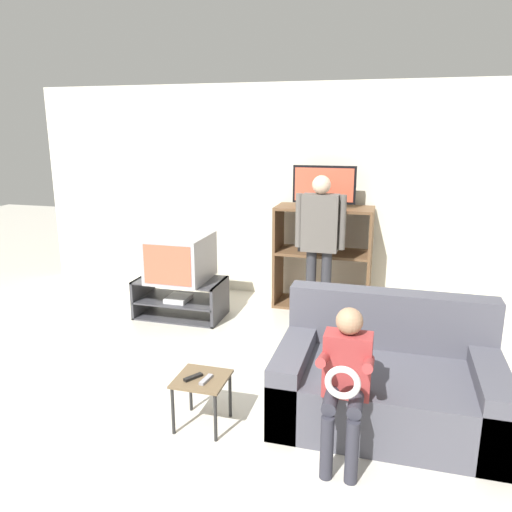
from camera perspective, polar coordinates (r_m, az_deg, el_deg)
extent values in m
plane|color=beige|center=(3.55, -11.97, -21.78)|extent=(18.00, 18.00, 0.00)
cube|color=silver|center=(6.21, 2.37, 7.22)|extent=(6.40, 0.06, 2.60)
cube|color=#38383D|center=(5.79, -8.50, -6.67)|extent=(0.97, 0.55, 0.02)
cube|color=#38383D|center=(5.73, -8.57, -4.93)|extent=(0.94, 0.55, 0.02)
cube|color=#38383D|center=(5.65, -8.66, -2.73)|extent=(0.97, 0.55, 0.02)
cube|color=#38383D|center=(5.92, -12.75, -4.26)|extent=(0.03, 0.55, 0.43)
cube|color=#38383D|center=(5.55, -4.13, -5.20)|extent=(0.03, 0.55, 0.43)
cube|color=silver|center=(5.66, -8.87, -4.82)|extent=(0.24, 0.28, 0.05)
cube|color=#9E9EA3|center=(5.59, -8.63, -0.16)|extent=(0.62, 0.68, 0.50)
cube|color=#D8593F|center=(5.29, -10.14, -1.06)|extent=(0.54, 0.01, 0.42)
cube|color=brown|center=(6.01, 2.54, 0.19)|extent=(0.03, 0.50, 1.20)
cube|color=brown|center=(5.87, 12.87, -0.52)|extent=(0.03, 0.50, 1.20)
cube|color=brown|center=(6.09, 7.46, -5.49)|extent=(1.05, 0.50, 0.03)
cube|color=brown|center=(5.90, 7.66, 0.40)|extent=(1.05, 0.50, 0.03)
cube|color=brown|center=(5.80, 7.84, 5.43)|extent=(1.05, 0.50, 0.03)
cube|color=black|center=(5.83, 5.70, 1.56)|extent=(0.18, 0.04, 0.22)
cube|color=black|center=(5.80, 7.72, 5.80)|extent=(0.25, 0.20, 0.04)
cube|color=black|center=(5.77, 7.80, 8.09)|extent=(0.72, 0.04, 0.43)
cube|color=#D8593F|center=(5.75, 7.77, 8.07)|extent=(0.67, 0.01, 0.38)
cube|color=brown|center=(3.64, -6.23, -13.78)|extent=(0.36, 0.36, 0.02)
cylinder|color=black|center=(3.66, -9.47, -17.06)|extent=(0.02, 0.02, 0.35)
cylinder|color=black|center=(3.56, -4.66, -17.94)|extent=(0.02, 0.02, 0.35)
cylinder|color=black|center=(3.91, -7.48, -14.81)|extent=(0.02, 0.02, 0.35)
cylinder|color=black|center=(3.81, -2.98, -15.54)|extent=(0.02, 0.02, 0.35)
cube|color=black|center=(3.63, -7.19, -13.58)|extent=(0.11, 0.14, 0.02)
cube|color=gray|center=(3.58, -5.73, -13.87)|extent=(0.06, 0.15, 0.02)
cube|color=#4C4C56|center=(3.86, 14.58, -15.07)|extent=(1.56, 0.99, 0.41)
cube|color=#4C4C56|center=(4.04, 15.11, -6.99)|extent=(1.56, 0.20, 0.45)
cube|color=#4C4C56|center=(3.88, 4.45, -13.40)|extent=(0.22, 0.99, 0.53)
cube|color=#4C4C56|center=(3.90, 24.85, -14.73)|extent=(0.22, 0.99, 0.53)
cylinder|color=#2D2D33|center=(5.49, 6.27, -3.43)|extent=(0.11, 0.11, 0.81)
cylinder|color=#2D2D33|center=(5.46, 7.98, -3.56)|extent=(0.11, 0.11, 0.81)
cube|color=#5B5651|center=(5.30, 7.36, 3.78)|extent=(0.38, 0.20, 0.60)
cylinder|color=#5B5651|center=(5.34, 4.93, 4.08)|extent=(0.08, 0.08, 0.57)
cylinder|color=#5B5651|center=(5.27, 9.82, 3.79)|extent=(0.08, 0.08, 0.57)
sphere|color=beige|center=(5.24, 7.50, 8.08)|extent=(0.19, 0.19, 0.19)
cylinder|color=#2D2D38|center=(3.25, 8.09, -20.86)|extent=(0.08, 0.08, 0.41)
cylinder|color=#2D2D38|center=(3.24, 10.90, -21.12)|extent=(0.08, 0.08, 0.41)
cylinder|color=#2D2D38|center=(3.24, 8.62, -15.72)|extent=(0.09, 0.30, 0.09)
cylinder|color=#2D2D38|center=(3.23, 11.37, -15.95)|extent=(0.09, 0.30, 0.09)
cube|color=#993333|center=(3.29, 10.39, -12.08)|extent=(0.30, 0.17, 0.42)
cylinder|color=#993333|center=(3.15, 7.74, -11.52)|extent=(0.06, 0.31, 0.14)
cylinder|color=#993333|center=(3.13, 12.74, -11.92)|extent=(0.06, 0.31, 0.14)
sphere|color=#A37A5B|center=(3.17, 10.63, -7.32)|extent=(0.17, 0.17, 0.17)
torus|color=silver|center=(3.03, 9.88, -14.08)|extent=(0.21, 0.04, 0.21)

